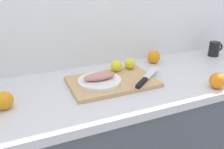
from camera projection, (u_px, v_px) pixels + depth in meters
back_wall at (91, 7)px, 1.33m from camera, size 3.20×0.05×2.50m
cutting_board at (112, 82)px, 1.19m from camera, size 0.44×0.29×0.02m
white_plate at (100, 81)px, 1.16m from camera, size 0.22×0.22×0.01m
fish_fillet at (100, 76)px, 1.15m from camera, size 0.16×0.07×0.04m
chef_knife at (145, 79)px, 1.18m from camera, size 0.24×0.20×0.02m
lemon_0 at (116, 66)px, 1.29m from camera, size 0.07×0.07×0.07m
lemon_1 at (130, 64)px, 1.32m from camera, size 0.06×0.06×0.06m
coffee_mug_0 at (214, 49)px, 1.60m from camera, size 0.11×0.07×0.10m
orange_0 at (4, 101)px, 0.95m from camera, size 0.08×0.08×0.08m
orange_1 at (154, 57)px, 1.47m from camera, size 0.08×0.08×0.08m
orange_2 at (217, 81)px, 1.14m from camera, size 0.08×0.08×0.08m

